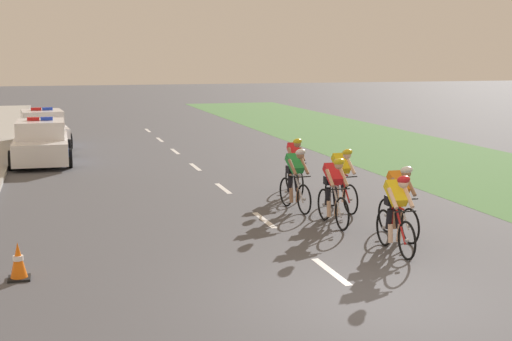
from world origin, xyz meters
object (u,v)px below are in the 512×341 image
(cyclist_third, at_px, (334,190))
(police_car_nearest, at_px, (41,143))
(cyclist_fifth, at_px, (295,178))
(traffic_cone_near, at_px, (18,261))
(cyclist_second, at_px, (399,200))
(police_car_second, at_px, (43,130))
(cyclist_fourth, at_px, (342,178))
(cyclist_sixth, at_px, (295,165))
(cyclist_lead, at_px, (396,212))

(cyclist_third, bearing_deg, police_car_nearest, 118.87)
(cyclist_fifth, relative_size, traffic_cone_near, 2.68)
(cyclist_second, relative_size, police_car_nearest, 0.39)
(police_car_second, bearing_deg, police_car_nearest, -90.02)
(cyclist_fourth, height_order, cyclist_sixth, same)
(cyclist_fifth, bearing_deg, police_car_nearest, 121.61)
(traffic_cone_near, bearing_deg, cyclist_fourth, 25.39)
(traffic_cone_near, bearing_deg, police_car_nearest, 88.96)
(cyclist_third, bearing_deg, cyclist_fifth, 100.25)
(police_car_second, relative_size, traffic_cone_near, 7.07)
(cyclist_second, distance_m, cyclist_third, 1.62)
(police_car_nearest, bearing_deg, traffic_cone_near, -91.04)
(police_car_second, bearing_deg, cyclist_fifth, -67.51)
(cyclist_second, xyz_separation_m, police_car_nearest, (-7.07, 12.64, -0.11))
(police_car_nearest, bearing_deg, cyclist_lead, -64.42)
(police_car_nearest, bearing_deg, cyclist_sixth, -49.13)
(cyclist_sixth, relative_size, police_car_nearest, 0.39)
(cyclist_fifth, bearing_deg, cyclist_third, -79.75)
(cyclist_third, bearing_deg, police_car_second, 111.29)
(cyclist_second, relative_size, traffic_cone_near, 2.69)
(cyclist_sixth, bearing_deg, cyclist_lead, -90.65)
(cyclist_third, distance_m, traffic_cone_near, 6.80)
(cyclist_lead, relative_size, traffic_cone_near, 2.69)
(cyclist_sixth, distance_m, police_car_nearest, 10.06)
(cyclist_third, height_order, police_car_nearest, police_car_nearest)
(police_car_second, xyz_separation_m, traffic_cone_near, (-0.24, -18.01, -0.37))
(cyclist_sixth, xyz_separation_m, police_car_nearest, (-6.58, 7.61, -0.11))
(cyclist_sixth, bearing_deg, cyclist_second, -84.43)
(cyclist_lead, distance_m, police_car_nearest, 15.09)
(cyclist_fourth, bearing_deg, cyclist_third, -119.28)
(cyclist_fourth, bearing_deg, traffic_cone_near, -154.61)
(cyclist_sixth, distance_m, police_car_second, 13.93)
(police_car_nearest, bearing_deg, cyclist_third, -61.13)
(cyclist_third, distance_m, police_car_second, 17.10)
(cyclist_fifth, xyz_separation_m, cyclist_sixth, (0.67, 2.00, 0.00))
(cyclist_second, relative_size, cyclist_fourth, 1.00)
(cyclist_third, distance_m, cyclist_sixth, 3.68)
(cyclist_lead, height_order, cyclist_sixth, same)
(cyclist_third, relative_size, police_car_nearest, 0.39)
(cyclist_fourth, distance_m, cyclist_fifth, 1.10)
(cyclist_lead, relative_size, cyclist_third, 1.00)
(cyclist_fifth, height_order, cyclist_sixth, same)
(cyclist_second, bearing_deg, cyclist_sixth, 95.57)
(cyclist_second, xyz_separation_m, cyclist_third, (-0.86, 1.37, 0.00))
(cyclist_sixth, xyz_separation_m, police_car_second, (-6.58, 12.28, -0.11))
(cyclist_fourth, distance_m, traffic_cone_near, 8.00)
(cyclist_second, xyz_separation_m, cyclist_fifth, (-1.16, 3.03, 0.00))
(cyclist_lead, xyz_separation_m, cyclist_third, (-0.30, 2.34, 0.00))
(police_car_nearest, xyz_separation_m, traffic_cone_near, (-0.24, -13.34, -0.37))
(cyclist_fifth, distance_m, police_car_nearest, 11.28)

